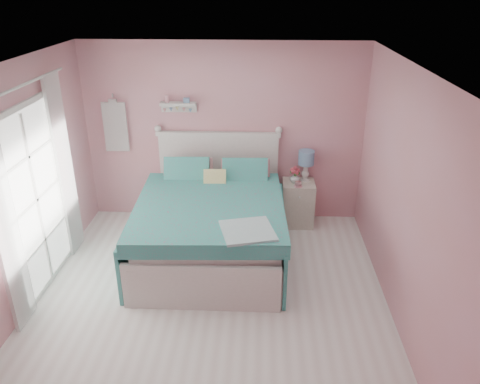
# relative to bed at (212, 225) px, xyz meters

# --- Properties ---
(floor) EXTENTS (4.50, 4.50, 0.00)m
(floor) POSITION_rel_bed_xyz_m (0.08, -1.09, -0.43)
(floor) COLOR silver
(floor) RESTS_ON ground
(room_shell) EXTENTS (4.50, 4.50, 4.50)m
(room_shell) POSITION_rel_bed_xyz_m (0.08, -1.09, 1.15)
(room_shell) COLOR #CC8184
(room_shell) RESTS_ON floor
(bed) EXTENTS (1.89, 2.35, 1.34)m
(bed) POSITION_rel_bed_xyz_m (0.00, 0.00, 0.00)
(bed) COLOR silver
(bed) RESTS_ON floor
(nightstand) EXTENTS (0.46, 0.45, 0.66)m
(nightstand) POSITION_rel_bed_xyz_m (1.17, 0.91, -0.10)
(nightstand) COLOR beige
(nightstand) RESTS_ON floor
(table_lamp) EXTENTS (0.23, 0.23, 0.45)m
(table_lamp) POSITION_rel_bed_xyz_m (1.27, 1.00, 0.55)
(table_lamp) COLOR white
(table_lamp) RESTS_ON nightstand
(vase) EXTENTS (0.16, 0.16, 0.15)m
(vase) POSITION_rel_bed_xyz_m (1.11, 0.91, 0.31)
(vase) COLOR silver
(vase) RESTS_ON nightstand
(teacup) EXTENTS (0.12, 0.12, 0.08)m
(teacup) POSITION_rel_bed_xyz_m (1.15, 0.76, 0.27)
(teacup) COLOR #D18C93
(teacup) RESTS_ON nightstand
(roses) EXTENTS (0.14, 0.11, 0.12)m
(roses) POSITION_rel_bed_xyz_m (1.11, 0.91, 0.42)
(roses) COLOR #D04758
(roses) RESTS_ON vase
(wall_shelf) EXTENTS (0.50, 0.15, 0.25)m
(wall_shelf) POSITION_rel_bed_xyz_m (-0.55, 1.10, 1.30)
(wall_shelf) COLOR silver
(wall_shelf) RESTS_ON room_shell
(hanging_dress) EXTENTS (0.34, 0.03, 0.72)m
(hanging_dress) POSITION_rel_bed_xyz_m (-1.48, 1.09, 0.97)
(hanging_dress) COLOR white
(hanging_dress) RESTS_ON room_shell
(french_door) EXTENTS (0.04, 1.32, 2.16)m
(french_door) POSITION_rel_bed_xyz_m (-1.90, -0.69, 0.64)
(french_door) COLOR silver
(french_door) RESTS_ON floor
(curtain_near) EXTENTS (0.04, 0.40, 2.32)m
(curtain_near) POSITION_rel_bed_xyz_m (-1.84, -1.44, 0.75)
(curtain_near) COLOR white
(curtain_near) RESTS_ON floor
(curtain_far) EXTENTS (0.04, 0.40, 2.32)m
(curtain_far) POSITION_rel_bed_xyz_m (-1.84, 0.05, 0.75)
(curtain_far) COLOR white
(curtain_far) RESTS_ON floor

